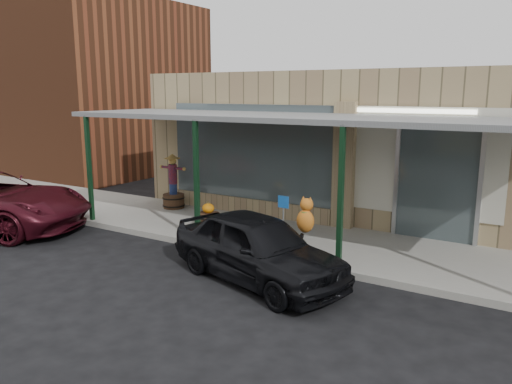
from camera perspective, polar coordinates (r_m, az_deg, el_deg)
The scene contains 9 objects.
ground at distance 9.52m, azimuth -6.06°, elevation -11.20°, with size 120.00×120.00×0.00m, color black.
sidewalk at distance 12.37m, azimuth 4.18°, elevation -5.41°, with size 40.00×3.20×0.15m, color gray.
storefront at distance 16.11m, azimuth 11.81°, elevation 5.63°, with size 12.00×6.25×4.20m.
awning at distance 11.82m, azimuth 4.30°, elevation 8.29°, with size 12.00×3.00×3.04m.
block_buildings_near at distance 16.49m, azimuth 20.01°, elevation 11.15°, with size 61.00×8.00×8.00m.
barrel_scarecrow at distance 15.38m, azimuth -9.44°, elevation 0.26°, with size 1.01×0.77×1.67m.
barrel_pumpkin at distance 13.08m, azimuth -5.46°, elevation -3.03°, with size 0.60×0.60×0.70m.
handicap_sign at distance 10.93m, azimuth 3.13°, elevation -2.79°, with size 0.26×0.04×1.27m.
parked_sedan at distance 9.75m, azimuth 0.21°, elevation -6.33°, with size 4.24×2.67×1.60m.
Camera 1 is at (5.41, -6.93, 3.65)m, focal length 35.00 mm.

